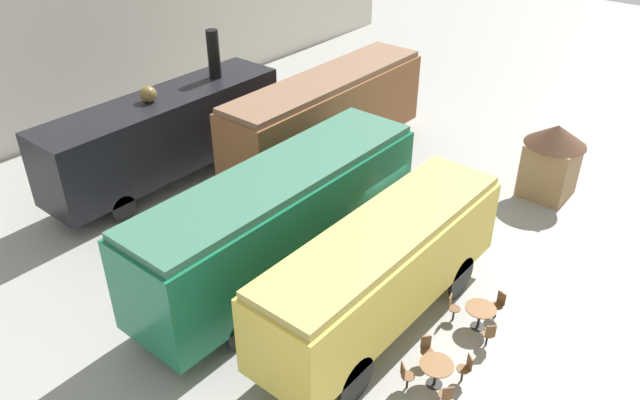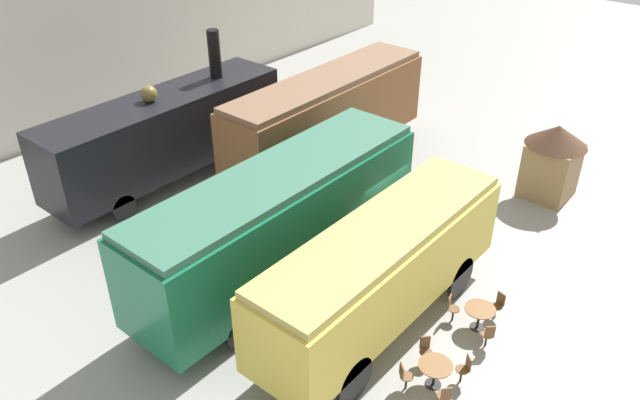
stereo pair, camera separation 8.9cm
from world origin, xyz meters
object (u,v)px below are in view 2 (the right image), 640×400
steam_locomotive (166,131)px  streamlined_locomotive (297,207)px  cafe_table_near (480,312)px  visitor_person (444,199)px  cafe_chair_0 (498,304)px  cafe_table_mid (435,369)px  ticket_kiosk (553,157)px  passenger_coach_wooden (327,114)px  passenger_coach_vintage (382,266)px

steam_locomotive → streamlined_locomotive: (-0.96, -7.93, 0.06)m
cafe_table_near → visitor_person: (4.45, 3.81, 0.30)m
streamlined_locomotive → cafe_chair_0: 6.85m
cafe_table_mid → ticket_kiosk: 11.59m
cafe_table_mid → visitor_person: bearing=28.9°
passenger_coach_wooden → ticket_kiosk: size_ratio=3.50×
passenger_coach_vintage → cafe_table_near: bearing=-52.7°
visitor_person → cafe_table_near: bearing=-139.4°
streamlined_locomotive → cafe_table_near: size_ratio=14.07×
passenger_coach_wooden → cafe_chair_0: passenger_coach_wooden is taller
passenger_coach_vintage → cafe_table_mid: (-0.96, -2.47, -1.58)m
ticket_kiosk → cafe_table_near: bearing=-169.7°
steam_locomotive → visitor_person: bearing=-66.4°
streamlined_locomotive → cafe_chair_0: bearing=-74.2°
cafe_table_mid → cafe_chair_0: bearing=-1.1°
passenger_coach_wooden → cafe_chair_0: 11.30m
steam_locomotive → streamlined_locomotive: steam_locomotive is taller
streamlined_locomotive → steam_locomotive: bearing=83.1°
passenger_coach_wooden → cafe_chair_0: (-4.41, -10.26, -1.76)m
cafe_chair_0 → ticket_kiosk: (7.88, 1.79, 1.16)m
steam_locomotive → streamlined_locomotive: 7.98m
visitor_person → ticket_kiosk: bearing=-27.9°
streamlined_locomotive → cafe_table_mid: streamlined_locomotive is taller
steam_locomotive → cafe_table_mid: steam_locomotive is taller
passenger_coach_vintage → visitor_person: 6.52m
ticket_kiosk → visitor_person: bearing=152.1°
passenger_coach_vintage → cafe_chair_0: size_ratio=10.42×
cafe_table_near → visitor_person: 5.86m
passenger_coach_wooden → visitor_person: bearing=-97.0°
visitor_person → ticket_kiosk: (4.23, -2.24, 0.79)m
streamlined_locomotive → cafe_table_mid: 6.75m
steam_locomotive → cafe_table_mid: 14.58m
passenger_coach_vintage → cafe_table_near: passenger_coach_vintage is taller
passenger_coach_wooden → passenger_coach_vintage: passenger_coach_wooden is taller
passenger_coach_wooden → cafe_table_near: passenger_coach_wooden is taller
steam_locomotive → cafe_table_near: size_ratio=11.58×
passenger_coach_wooden → ticket_kiosk: (3.46, -8.47, -0.59)m
passenger_coach_wooden → passenger_coach_vintage: 10.41m
passenger_coach_wooden → cafe_table_near: 11.44m
steam_locomotive → passenger_coach_wooden: bearing=-37.7°
ticket_kiosk → passenger_coach_wooden: bearing=112.2°
passenger_coach_wooden → cafe_table_mid: (-7.94, -10.19, -1.68)m
cafe_table_near → steam_locomotive: bearing=90.2°
cafe_table_mid → cafe_chair_0: cafe_chair_0 is taller
passenger_coach_wooden → cafe_table_near: bearing=-117.4°
cafe_table_mid → visitor_person: (7.18, 3.96, 0.30)m
passenger_coach_vintage → ticket_kiosk: 10.48m
cafe_table_near → cafe_chair_0: bearing=-15.0°
streamlined_locomotive → ticket_kiosk: (9.69, -4.60, -0.53)m
steam_locomotive → cafe_table_near: (0.05, -14.10, -1.56)m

